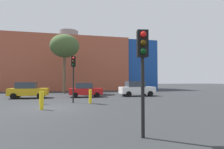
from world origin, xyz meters
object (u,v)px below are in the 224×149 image
(parked_car_1, at_px, (28,90))
(traffic_light_near_right, at_px, (143,58))
(traffic_light_island, at_px, (73,69))
(bollard_yellow_1, at_px, (90,96))
(parked_car_3, at_px, (136,89))
(parked_car_2, at_px, (85,90))
(bare_tree_0, at_px, (65,46))
(bollard_yellow_2, at_px, (42,100))
(bollard_yellow_0, at_px, (41,98))

(parked_car_1, bearing_deg, traffic_light_near_right, -66.12)
(traffic_light_island, height_order, bollard_yellow_1, traffic_light_island)
(traffic_light_island, relative_size, bollard_yellow_1, 3.44)
(parked_car_3, bearing_deg, bollard_yellow_1, -136.73)
(parked_car_1, relative_size, traffic_light_island, 1.00)
(traffic_light_near_right, distance_m, bollard_yellow_1, 9.74)
(parked_car_2, relative_size, traffic_light_island, 0.95)
(parked_car_1, height_order, parked_car_2, parked_car_1)
(traffic_light_near_right, height_order, bare_tree_0, bare_tree_0)
(parked_car_2, bearing_deg, bollard_yellow_2, -111.83)
(parked_car_2, height_order, bare_tree_0, bare_tree_0)
(parked_car_1, xyz_separation_m, bare_tree_0, (3.55, 6.55, 6.20))
(parked_car_1, bearing_deg, bollard_yellow_1, -44.32)
(bare_tree_0, distance_m, bollard_yellow_0, 14.09)
(parked_car_2, distance_m, bollard_yellow_2, 9.31)
(parked_car_3, bearing_deg, traffic_light_island, -145.29)
(parked_car_2, xyz_separation_m, traffic_light_near_right, (0.69, -15.47, 1.80))
(parked_car_3, xyz_separation_m, bollard_yellow_0, (-10.27, -5.86, -0.40))
(parked_car_1, xyz_separation_m, bollard_yellow_0, (2.20, -5.86, -0.34))
(bollard_yellow_1, bearing_deg, parked_car_1, 135.68)
(parked_car_2, bearing_deg, bare_tree_0, 111.72)
(bare_tree_0, height_order, bollard_yellow_1, bare_tree_0)
(parked_car_1, height_order, traffic_light_island, traffic_light_island)
(traffic_light_near_right, height_order, bollard_yellow_2, traffic_light_near_right)
(parked_car_2, relative_size, bollard_yellow_2, 3.17)
(bollard_yellow_0, bearing_deg, bollard_yellow_2, -79.88)
(parked_car_3, bearing_deg, bollard_yellow_0, -150.27)
(parked_car_1, height_order, bare_tree_0, bare_tree_0)
(traffic_light_near_right, bearing_deg, parked_car_1, -145.77)
(traffic_light_island, height_order, bare_tree_0, bare_tree_0)
(parked_car_3, distance_m, bollard_yellow_0, 11.83)
(parked_car_3, height_order, bollard_yellow_0, parked_car_3)
(parked_car_3, relative_size, bare_tree_0, 0.48)
(parked_car_2, relative_size, bollard_yellow_0, 3.69)
(parked_car_3, xyz_separation_m, bollard_yellow_2, (-9.77, -8.64, -0.32))
(parked_car_2, distance_m, bare_tree_0, 9.41)
(parked_car_3, distance_m, bollard_yellow_2, 13.04)
(parked_car_2, bearing_deg, traffic_light_near_right, -87.43)
(parked_car_2, relative_size, parked_car_3, 0.89)
(parked_car_2, distance_m, traffic_light_near_right, 15.59)
(bare_tree_0, relative_size, bollard_yellow_1, 7.65)
(parked_car_2, distance_m, bollard_yellow_0, 7.08)
(traffic_light_near_right, relative_size, bollard_yellow_1, 3.06)
(parked_car_1, xyz_separation_m, traffic_light_island, (4.72, -5.37, 2.07))
(traffic_light_near_right, distance_m, bare_tree_0, 22.70)
(bollard_yellow_0, distance_m, bollard_yellow_1, 3.92)
(parked_car_2, bearing_deg, bollard_yellow_0, -123.99)
(traffic_light_near_right, bearing_deg, bare_tree_0, -161.12)
(bollard_yellow_1, bearing_deg, bare_tree_0, 101.61)
(bollard_yellow_1, bearing_deg, parked_car_3, 43.27)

